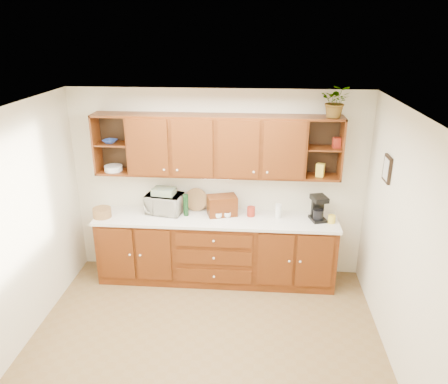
% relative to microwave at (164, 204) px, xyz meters
% --- Properties ---
extents(floor, '(4.00, 4.00, 0.00)m').
position_rel_microwave_xyz_m(floor, '(0.71, -1.55, -1.07)').
color(floor, brown).
rests_on(floor, ground).
extents(ceiling, '(4.00, 4.00, 0.00)m').
position_rel_microwave_xyz_m(ceiling, '(0.71, -1.55, 1.53)').
color(ceiling, white).
rests_on(ceiling, back_wall).
extents(back_wall, '(4.00, 0.00, 4.00)m').
position_rel_microwave_xyz_m(back_wall, '(0.71, 0.20, 0.23)').
color(back_wall, '#EDE5C7').
rests_on(back_wall, floor).
extents(left_wall, '(0.00, 3.50, 3.50)m').
position_rel_microwave_xyz_m(left_wall, '(-1.29, -1.55, 0.23)').
color(left_wall, '#EDE5C7').
rests_on(left_wall, floor).
extents(right_wall, '(0.00, 3.50, 3.50)m').
position_rel_microwave_xyz_m(right_wall, '(2.71, -1.55, 0.23)').
color(right_wall, '#EDE5C7').
rests_on(right_wall, floor).
extents(base_cabinets, '(3.20, 0.60, 0.90)m').
position_rel_microwave_xyz_m(base_cabinets, '(0.71, -0.10, -0.62)').
color(base_cabinets, '#3D1B06').
rests_on(base_cabinets, floor).
extents(countertop, '(3.24, 0.64, 0.04)m').
position_rel_microwave_xyz_m(countertop, '(0.71, -0.11, -0.15)').
color(countertop, white).
rests_on(countertop, base_cabinets).
extents(upper_cabinets, '(3.20, 0.33, 0.80)m').
position_rel_microwave_xyz_m(upper_cabinets, '(0.72, 0.04, 0.82)').
color(upper_cabinets, '#3D1B06').
rests_on(upper_cabinets, back_wall).
extents(undercabinet_light, '(0.40, 0.05, 0.02)m').
position_rel_microwave_xyz_m(undercabinet_light, '(0.71, -0.02, 0.40)').
color(undercabinet_light, white).
rests_on(undercabinet_light, upper_cabinets).
extents(framed_picture, '(0.03, 0.24, 0.30)m').
position_rel_microwave_xyz_m(framed_picture, '(2.69, -0.65, 0.78)').
color(framed_picture, black).
rests_on(framed_picture, right_wall).
extents(wicker_basket, '(0.28, 0.28, 0.13)m').
position_rel_microwave_xyz_m(wicker_basket, '(-0.81, -0.21, -0.07)').
color(wicker_basket, olive).
rests_on(wicker_basket, countertop).
extents(microwave, '(0.53, 0.40, 0.27)m').
position_rel_microwave_xyz_m(microwave, '(0.00, 0.00, 0.00)').
color(microwave, beige).
rests_on(microwave, countertop).
extents(towel_stack, '(0.32, 0.25, 0.09)m').
position_rel_microwave_xyz_m(towel_stack, '(0.00, 0.00, 0.18)').
color(towel_stack, '#C0C25B').
rests_on(towel_stack, microwave).
extents(wine_bottle, '(0.08, 0.08, 0.30)m').
position_rel_microwave_xyz_m(wine_bottle, '(0.31, -0.07, 0.02)').
color(wine_bottle, black).
rests_on(wine_bottle, countertop).
extents(woven_tray, '(0.33, 0.12, 0.32)m').
position_rel_microwave_xyz_m(woven_tray, '(0.42, 0.12, -0.12)').
color(woven_tray, olive).
rests_on(woven_tray, countertop).
extents(bread_box, '(0.44, 0.34, 0.27)m').
position_rel_microwave_xyz_m(bread_box, '(0.79, -0.01, 0.00)').
color(bread_box, '#3D1B06').
rests_on(bread_box, countertop).
extents(mug_tree, '(0.24, 0.24, 0.26)m').
position_rel_microwave_xyz_m(mug_tree, '(0.80, -0.07, -0.09)').
color(mug_tree, '#3D1B06').
rests_on(mug_tree, countertop).
extents(canister_red, '(0.12, 0.12, 0.13)m').
position_rel_microwave_xyz_m(canister_red, '(1.18, -0.02, -0.07)').
color(canister_red, maroon).
rests_on(canister_red, countertop).
extents(canister_white, '(0.09, 0.09, 0.19)m').
position_rel_microwave_xyz_m(canister_white, '(1.54, -0.05, -0.04)').
color(canister_white, white).
rests_on(canister_white, countertop).
extents(canister_yellow, '(0.10, 0.10, 0.10)m').
position_rel_microwave_xyz_m(canister_yellow, '(2.23, -0.15, -0.08)').
color(canister_yellow, yellow).
rests_on(canister_yellow, countertop).
extents(coffee_maker, '(0.24, 0.28, 0.34)m').
position_rel_microwave_xyz_m(coffee_maker, '(2.06, -0.07, 0.03)').
color(coffee_maker, black).
rests_on(coffee_maker, countertop).
extents(bowl_stack, '(0.23, 0.23, 0.04)m').
position_rel_microwave_xyz_m(bowl_stack, '(-0.69, 0.03, 0.85)').
color(bowl_stack, '#274290').
rests_on(bowl_stack, upper_cabinets).
extents(plate_stack, '(0.31, 0.31, 0.07)m').
position_rel_microwave_xyz_m(plate_stack, '(-0.67, 0.02, 0.48)').
color(plate_stack, white).
rests_on(plate_stack, upper_cabinets).
extents(pantry_box_yellow, '(0.12, 0.11, 0.17)m').
position_rel_microwave_xyz_m(pantry_box_yellow, '(2.05, -0.00, 0.53)').
color(pantry_box_yellow, yellow).
rests_on(pantry_box_yellow, upper_cabinets).
extents(pantry_box_red, '(0.10, 0.09, 0.13)m').
position_rel_microwave_xyz_m(pantry_box_red, '(2.23, 0.02, 0.89)').
color(pantry_box_red, maroon).
rests_on(pantry_box_red, upper_cabinets).
extents(potted_plant, '(0.41, 0.38, 0.39)m').
position_rel_microwave_xyz_m(potted_plant, '(2.18, -0.01, 1.41)').
color(potted_plant, '#999999').
rests_on(potted_plant, upper_cabinets).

